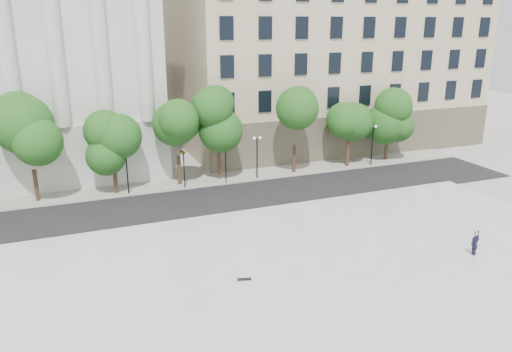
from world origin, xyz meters
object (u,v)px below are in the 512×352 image
(traffic_light_west, at_px, (183,150))
(person_lying, at_px, (474,252))
(skateboard, at_px, (244,279))
(traffic_light_east, at_px, (225,146))

(traffic_light_west, height_order, person_lying, traffic_light_west)
(person_lying, distance_m, skateboard, 15.12)
(traffic_light_east, height_order, skateboard, traffic_light_east)
(skateboard, bearing_deg, traffic_light_east, 89.62)
(traffic_light_west, bearing_deg, traffic_light_east, 0.00)
(person_lying, height_order, skateboard, person_lying)
(traffic_light_east, bearing_deg, traffic_light_west, 180.00)
(traffic_light_west, bearing_deg, person_lying, -57.06)
(traffic_light_west, height_order, skateboard, traffic_light_west)
(traffic_light_west, height_order, traffic_light_east, traffic_light_west)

